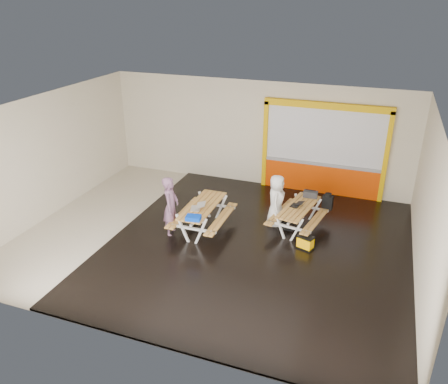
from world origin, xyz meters
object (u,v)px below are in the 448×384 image
at_px(laptop_right, 297,205).
at_px(fluke_bag, 305,243).
at_px(picnic_table_left, 203,211).
at_px(person_right, 276,201).
at_px(laptop_left, 197,207).
at_px(blue_pouch, 193,218).
at_px(toolbox, 310,194).
at_px(picnic_table_right, 298,212).
at_px(dark_case, 288,226).
at_px(person_left, 171,207).
at_px(backpack, 328,201).

relative_size(laptop_right, fluke_bag, 0.81).
bearing_deg(picnic_table_left, person_right, 29.21).
height_order(picnic_table_left, laptop_left, laptop_left).
bearing_deg(blue_pouch, toolbox, 44.70).
relative_size(picnic_table_left, picnic_table_right, 0.99).
bearing_deg(laptop_left, blue_pouch, -76.48).
bearing_deg(laptop_right, picnic_table_left, -158.68).
relative_size(laptop_left, dark_case, 1.26).
bearing_deg(fluke_bag, person_left, -173.08).
height_order(picnic_table_left, toolbox, toolbox).
distance_m(person_left, laptop_right, 3.38).
bearing_deg(dark_case, picnic_table_right, 19.50).
distance_m(laptop_left, fluke_bag, 2.94).
bearing_deg(person_right, toolbox, -60.39).
relative_size(laptop_right, toolbox, 0.94).
distance_m(laptop_left, toolbox, 3.25).
distance_m(laptop_right, fluke_bag, 1.19).
distance_m(picnic_table_left, person_left, 0.88).
distance_m(person_right, dark_case, 0.77).
relative_size(person_right, toolbox, 3.74).
height_order(toolbox, dark_case, toolbox).
distance_m(person_left, person_right, 2.90).
bearing_deg(person_right, blue_pouch, 130.00).
relative_size(blue_pouch, backpack, 0.78).
bearing_deg(laptop_left, toolbox, 35.42).
bearing_deg(picnic_table_left, person_left, -147.64).
distance_m(picnic_table_left, person_right, 2.06).
relative_size(person_right, fluke_bag, 3.23).
height_order(backpack, fluke_bag, backpack).
xyz_separation_m(picnic_table_left, laptop_left, (-0.04, -0.25, 0.24)).
bearing_deg(picnic_table_right, laptop_left, -154.21).
bearing_deg(backpack, laptop_right, -134.58).
relative_size(picnic_table_left, person_right, 1.32).
bearing_deg(laptop_left, person_right, 34.51).
distance_m(picnic_table_left, toolbox, 3.09).
height_order(laptop_right, backpack, backpack).
xyz_separation_m(laptop_right, dark_case, (-0.19, -0.08, -0.66)).
height_order(backpack, dark_case, backpack).
xyz_separation_m(person_left, backpack, (3.82, 2.12, -0.17)).
distance_m(laptop_left, backpack, 3.68).
height_order(person_left, toolbox, person_left).
distance_m(picnic_table_right, laptop_right, 0.22).
xyz_separation_m(person_left, blue_pouch, (0.82, -0.40, 0.01)).
bearing_deg(backpack, person_right, -153.06).
relative_size(picnic_table_left, toolbox, 4.94).
relative_size(backpack, dark_case, 1.27).
height_order(laptop_left, backpack, laptop_left).
distance_m(laptop_left, blue_pouch, 0.61).
distance_m(picnic_table_right, laptop_left, 2.75).
bearing_deg(fluke_bag, backpack, 80.69).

